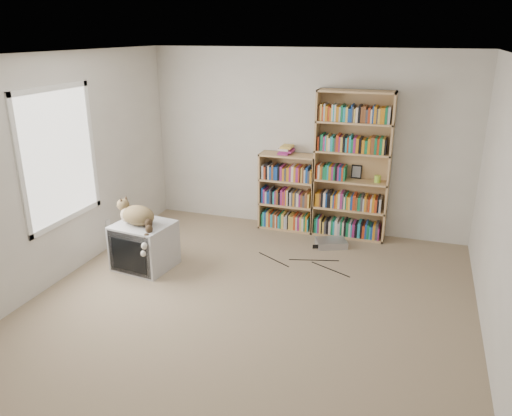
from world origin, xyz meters
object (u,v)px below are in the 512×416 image
(crt_tv, at_px, (145,245))
(cat, at_px, (139,219))
(bookcase_short, at_px, (288,195))
(dvd_player, at_px, (331,243))
(bookcase_tall, at_px, (352,170))

(crt_tv, relative_size, cat, 1.14)
(bookcase_short, relative_size, dvd_player, 2.81)
(cat, height_order, dvd_player, cat)
(cat, height_order, bookcase_tall, bookcase_tall)
(bookcase_short, xyz_separation_m, dvd_player, (0.73, -0.46, -0.46))
(bookcase_tall, relative_size, dvd_player, 5.12)
(dvd_player, bearing_deg, bookcase_short, 124.44)
(crt_tv, bearing_deg, bookcase_tall, 46.02)
(bookcase_tall, relative_size, bookcase_short, 1.82)
(crt_tv, distance_m, bookcase_short, 2.20)
(crt_tv, xyz_separation_m, dvd_player, (2.02, 1.31, -0.23))
(bookcase_tall, xyz_separation_m, dvd_player, (-0.15, -0.46, -0.89))
(bookcase_short, bearing_deg, crt_tv, -126.04)
(crt_tv, height_order, dvd_player, crt_tv)
(bookcase_tall, height_order, dvd_player, bookcase_tall)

